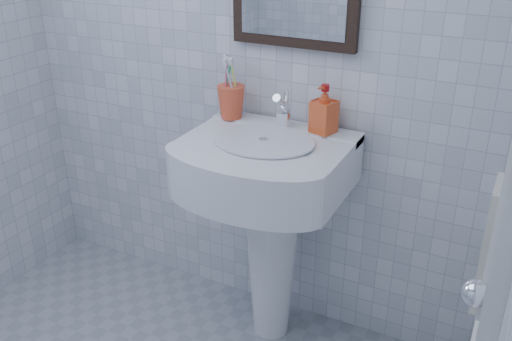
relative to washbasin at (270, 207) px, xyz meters
The scene contains 8 objects.
wall_back 0.68m from the washbasin, 135.62° to the left, with size 2.20×0.02×2.50m, color silver.
washbasin is the anchor object (origin of this frame).
faucet 0.38m from the washbasin, 90.00° to the left, with size 0.06×0.13×0.15m.
toothbrush_cup 0.45m from the washbasin, 153.91° to the left, with size 0.11×0.11×0.13m, color #E64F2D, non-canonical shape.
soap_dispenser 0.45m from the washbasin, 38.14° to the left, with size 0.08×0.09×0.19m, color red.
bathroom_door 1.03m from the washbasin, 26.92° to the right, with size 0.04×0.80×2.00m, color silver.
towel_ring 0.99m from the washbasin, 19.80° to the right, with size 0.18×0.18×0.01m, color white.
hand_towel 0.91m from the washbasin, 20.24° to the right, with size 0.03×0.16×0.38m, color beige.
Camera 1 is at (1.07, -0.82, 1.74)m, focal length 40.00 mm.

